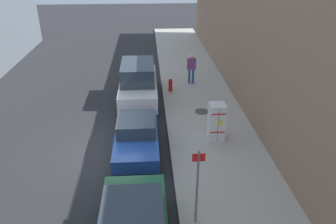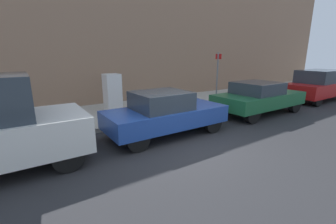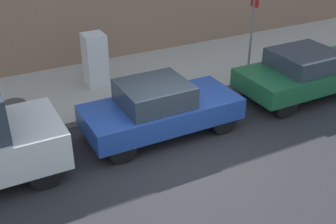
# 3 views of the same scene
# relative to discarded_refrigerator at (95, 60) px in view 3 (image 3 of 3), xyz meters

# --- Properties ---
(ground_plane) EXTENTS (80.00, 80.00, 0.00)m
(ground_plane) POSITION_rel_discarded_refrigerator_xyz_m (4.46, 0.51, -0.97)
(ground_plane) COLOR #28282B
(sidewalk_slab) EXTENTS (3.92, 44.00, 0.16)m
(sidewalk_slab) POSITION_rel_discarded_refrigerator_xyz_m (0.05, 0.51, -0.89)
(sidewalk_slab) COLOR #B2ADA0
(sidewalk_slab) RESTS_ON ground
(discarded_refrigerator) EXTENTS (0.67, 0.65, 1.62)m
(discarded_refrigerator) POSITION_rel_discarded_refrigerator_xyz_m (0.00, 0.00, 0.00)
(discarded_refrigerator) COLOR white
(discarded_refrigerator) RESTS_ON sidewalk_slab
(manhole_cover) EXTENTS (0.70, 0.70, 0.02)m
(manhole_cover) POSITION_rel_discarded_refrigerator_xyz_m (0.17, -2.59, -0.80)
(manhole_cover) COLOR #47443F
(manhole_cover) RESTS_ON sidewalk_slab
(street_sign_post) EXTENTS (0.36, 0.07, 2.52)m
(street_sign_post) POSITION_rel_discarded_refrigerator_xyz_m (1.53, 4.70, 0.60)
(street_sign_post) COLOR slate
(street_sign_post) RESTS_ON sidewalk_slab
(parked_hatchback_blue) EXTENTS (1.71, 3.97, 1.44)m
(parked_hatchback_blue) POSITION_rel_discarded_refrigerator_xyz_m (3.35, 0.51, -0.24)
(parked_hatchback_blue) COLOR #23479E
(parked_hatchback_blue) RESTS_ON ground
(parked_sedan_green) EXTENTS (1.89, 4.32, 1.42)m
(parked_sedan_green) POSITION_rel_discarded_refrigerator_xyz_m (3.35, 5.46, -0.23)
(parked_sedan_green) COLOR #1E6038
(parked_sedan_green) RESTS_ON ground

